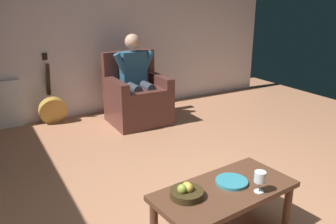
{
  "coord_description": "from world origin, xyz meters",
  "views": [
    {
      "loc": [
        1.66,
        1.87,
        1.73
      ],
      "look_at": [
        0.0,
        -1.05,
        0.61
      ],
      "focal_mm": 36.97,
      "sensor_mm": 36.0,
      "label": 1
    }
  ],
  "objects": [
    {
      "name": "wine_glass_near",
      "position": [
        0.04,
        0.33,
        0.53
      ],
      "size": [
        0.08,
        0.08,
        0.16
      ],
      "color": "silver",
      "rests_on": "coffee_table"
    },
    {
      "name": "wall_back",
      "position": [
        0.0,
        -3.23,
        1.29
      ],
      "size": [
        6.24,
        0.06,
        2.58
      ],
      "primitive_type": "cube",
      "color": "white",
      "rests_on": "ground"
    },
    {
      "name": "armchair",
      "position": [
        -0.31,
        -2.49,
        0.35
      ],
      "size": [
        0.79,
        0.74,
        1.0
      ],
      "rotation": [
        0.0,
        0.0,
        -0.01
      ],
      "color": "#522B25",
      "rests_on": "ground"
    },
    {
      "name": "coffee_table",
      "position": [
        0.22,
        0.17,
        0.36
      ],
      "size": [
        1.1,
        0.6,
        0.42
      ],
      "rotation": [
        0.0,
        0.0,
        0.09
      ],
      "color": "brown",
      "rests_on": "ground"
    },
    {
      "name": "person_seated",
      "position": [
        -0.31,
        -2.48,
        0.68
      ],
      "size": [
        0.61,
        0.55,
        1.25
      ],
      "rotation": [
        0.0,
        0.0,
        -0.01
      ],
      "color": "#2A5473",
      "rests_on": "ground"
    },
    {
      "name": "decorative_dish",
      "position": [
        0.13,
        0.14,
        0.43
      ],
      "size": [
        0.24,
        0.24,
        0.02
      ],
      "primitive_type": "cylinder",
      "color": "teal",
      "rests_on": "coffee_table"
    },
    {
      "name": "guitar",
      "position": [
        0.77,
        -3.03,
        0.23
      ],
      "size": [
        0.39,
        0.32,
        1.0
      ],
      "color": "#B78739",
      "rests_on": "ground"
    },
    {
      "name": "radiator",
      "position": [
        1.42,
        -3.16,
        0.33
      ],
      "size": [
        0.55,
        0.06,
        0.66
      ],
      "primitive_type": "cube",
      "color": "white",
      "rests_on": "ground"
    },
    {
      "name": "fruit_bowl",
      "position": [
        0.52,
        0.13,
        0.46
      ],
      "size": [
        0.23,
        0.23,
        0.11
      ],
      "color": "#382B15",
      "rests_on": "coffee_table"
    },
    {
      "name": "ground_plane",
      "position": [
        0.0,
        0.0,
        0.0
      ],
      "size": [
        7.68,
        7.68,
        0.0
      ],
      "primitive_type": "plane",
      "color": "#AE7554"
    }
  ]
}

